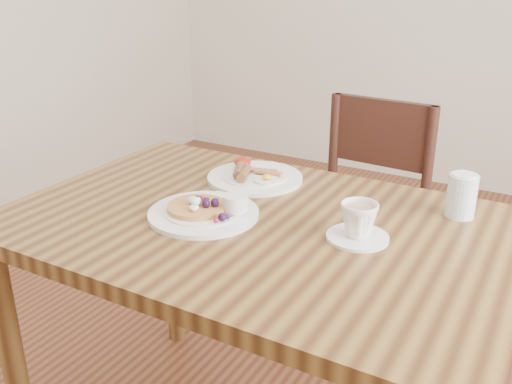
% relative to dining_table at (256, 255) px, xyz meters
% --- Properties ---
extents(dining_table, '(1.20, 0.80, 0.75)m').
position_rel_dining_table_xyz_m(dining_table, '(0.00, 0.00, 0.00)').
color(dining_table, brown).
rests_on(dining_table, ground).
extents(chair_far, '(0.45, 0.45, 0.88)m').
position_rel_dining_table_xyz_m(chair_far, '(0.03, 0.71, -0.16)').
color(chair_far, black).
rests_on(chair_far, ground).
extents(pancake_plate, '(0.27, 0.27, 0.06)m').
position_rel_dining_table_xyz_m(pancake_plate, '(-0.12, -0.04, 0.11)').
color(pancake_plate, white).
rests_on(pancake_plate, dining_table).
extents(breakfast_plate, '(0.27, 0.27, 0.04)m').
position_rel_dining_table_xyz_m(breakfast_plate, '(-0.14, 0.23, 0.11)').
color(breakfast_plate, white).
rests_on(breakfast_plate, dining_table).
extents(teacup_saucer, '(0.14, 0.14, 0.09)m').
position_rel_dining_table_xyz_m(teacup_saucer, '(0.25, 0.02, 0.14)').
color(teacup_saucer, white).
rests_on(teacup_saucer, dining_table).
extents(water_glass, '(0.07, 0.07, 0.11)m').
position_rel_dining_table_xyz_m(water_glass, '(0.42, 0.26, 0.15)').
color(water_glass, silver).
rests_on(water_glass, dining_table).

